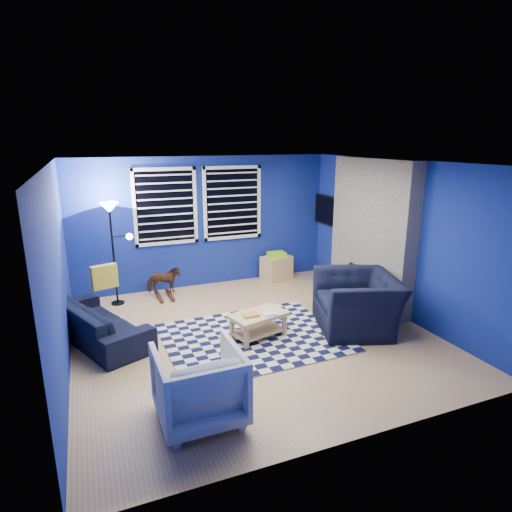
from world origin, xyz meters
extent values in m
plane|color=tan|center=(0.00, 0.00, 0.00)|extent=(5.00, 5.00, 0.00)
plane|color=white|center=(0.00, 0.00, 2.50)|extent=(5.00, 5.00, 0.00)
plane|color=navy|center=(0.00, 2.50, 1.25)|extent=(5.00, 0.00, 5.00)
plane|color=navy|center=(-2.50, 0.00, 1.25)|extent=(0.00, 5.00, 5.00)
plane|color=navy|center=(2.50, 0.00, 1.25)|extent=(0.00, 5.00, 5.00)
cube|color=gray|center=(2.37, 0.50, 1.25)|extent=(0.26, 2.00, 2.50)
cube|color=black|center=(2.23, 0.50, 0.35)|extent=(0.04, 0.70, 0.60)
cube|color=gray|center=(2.10, 0.50, 0.04)|extent=(0.50, 1.20, 0.08)
cube|color=black|center=(-0.75, 2.48, 1.60)|extent=(1.05, 0.02, 1.30)
cube|color=white|center=(-0.75, 2.47, 2.28)|extent=(1.17, 0.05, 0.06)
cube|color=white|center=(-0.75, 2.47, 0.92)|extent=(1.17, 0.05, 0.06)
cube|color=black|center=(0.55, 2.48, 1.60)|extent=(1.05, 0.02, 1.30)
cube|color=white|center=(0.55, 2.47, 2.28)|extent=(1.17, 0.05, 0.06)
cube|color=white|center=(0.55, 2.47, 0.92)|extent=(1.17, 0.05, 0.06)
cube|color=black|center=(2.45, 2.00, 1.40)|extent=(0.06, 1.00, 0.58)
cube|color=black|center=(2.42, 2.00, 1.40)|extent=(0.01, 0.92, 0.50)
cube|color=black|center=(-0.04, -0.09, 0.01)|extent=(2.54, 2.05, 0.02)
imported|color=black|center=(-2.10, 0.68, 0.28)|extent=(2.03, 1.42, 0.55)
imported|color=black|center=(1.55, -0.36, 0.42)|extent=(1.56, 1.45, 0.83)
imported|color=gray|center=(-1.23, -1.62, 0.39)|extent=(0.85, 0.87, 0.79)
imported|color=#402514|center=(-0.93, 2.06, 0.32)|extent=(0.33, 0.62, 0.50)
cube|color=#DAB97B|center=(0.03, -0.12, 0.36)|extent=(0.90, 0.65, 0.05)
cube|color=#DAB97B|center=(0.03, -0.12, 0.11)|extent=(0.81, 0.57, 0.03)
cube|color=#BC7935|center=(-0.10, -0.17, 0.40)|extent=(0.25, 0.21, 0.03)
cube|color=silver|center=(0.17, -0.23, 0.40)|extent=(0.21, 0.17, 0.03)
cube|color=#DAB97B|center=(-0.31, -0.30, 0.17)|extent=(0.07, 0.07, 0.32)
cube|color=#DAB97B|center=(0.37, -0.30, 0.17)|extent=(0.07, 0.07, 0.32)
cube|color=#DAB97B|center=(-0.31, 0.06, 0.17)|extent=(0.07, 0.07, 0.32)
cube|color=#DAB97B|center=(0.37, 0.06, 0.17)|extent=(0.07, 0.07, 0.32)
cube|color=#DAB97B|center=(1.41, 2.25, 0.24)|extent=(0.67, 0.53, 0.49)
cube|color=black|center=(1.41, 2.25, 0.24)|extent=(0.58, 0.48, 0.39)
cube|color=#AAE31A|center=(1.41, 2.25, 0.53)|extent=(0.40, 0.34, 0.09)
cylinder|color=black|center=(-1.75, 2.05, 0.01)|extent=(0.22, 0.22, 0.03)
cylinder|color=black|center=(-1.75, 2.05, 0.84)|extent=(0.03, 0.03, 1.67)
cone|color=white|center=(-1.75, 2.05, 1.70)|extent=(0.30, 0.30, 0.17)
sphere|color=white|center=(-1.47, 2.01, 1.20)|extent=(0.11, 0.11, 0.11)
cube|color=gold|center=(-1.95, 1.34, 0.74)|extent=(0.41, 0.22, 0.37)
camera|label=1|loc=(-2.13, -5.39, 2.79)|focal=30.00mm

